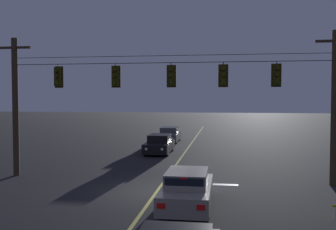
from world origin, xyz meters
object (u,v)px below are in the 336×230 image
Objects in this scene: traffic_light_left_inner at (115,76)px; traffic_light_rightmost at (277,75)px; traffic_light_right_inner at (223,75)px; traffic_light_leftmost at (58,77)px; car_oncoming_trailing at (169,135)px; car_oncoming_lead at (159,144)px; traffic_light_centre at (171,76)px; car_waiting_near_lane at (187,190)px.

traffic_light_left_inner is 7.94m from traffic_light_rightmost.
traffic_light_rightmost is at bearing 0.00° from traffic_light_right_inner.
traffic_light_left_inner is at bearing 0.00° from traffic_light_leftmost.
traffic_light_left_inner is 17.00m from car_oncoming_trailing.
traffic_light_right_inner is at bearing 180.00° from traffic_light_rightmost.
traffic_light_leftmost is at bearing 180.00° from traffic_light_right_inner.
traffic_light_rightmost reaches higher than car_oncoming_lead.
traffic_light_centre is 2.56m from traffic_light_right_inner.
traffic_light_left_inner reaches higher than car_oncoming_trailing.
traffic_light_centre and traffic_light_right_inner have the same top height.
traffic_light_right_inner is 0.28× the size of car_oncoming_trailing.
traffic_light_rightmost is (11.01, 0.00, 0.00)m from traffic_light_leftmost.
traffic_light_left_inner is 1.00× the size of traffic_light_centre.
traffic_light_centre is 0.28× the size of car_oncoming_trailing.
traffic_light_rightmost is 0.28× the size of car_oncoming_trailing.
traffic_light_right_inner is (8.49, 0.00, 0.00)m from traffic_light_leftmost.
car_waiting_near_lane is at bearing -106.49° from traffic_light_right_inner.
traffic_light_centre and traffic_light_rightmost have the same top height.
traffic_light_rightmost is at bearing -65.34° from car_oncoming_trailing.
traffic_light_centre is 1.00× the size of traffic_light_right_inner.
car_oncoming_lead is at bearing -87.82° from car_oncoming_trailing.
car_waiting_near_lane is (-3.84, -4.46, -4.57)m from traffic_light_rightmost.
car_oncoming_trailing is at bearing 106.97° from traffic_light_right_inner.
car_oncoming_lead is at bearing 67.73° from traffic_light_leftmost.
traffic_light_leftmost is 11.01m from traffic_light_rightmost.
traffic_light_leftmost reaches higher than car_oncoming_trailing.
traffic_light_leftmost is 0.28× the size of car_oncoming_trailing.
traffic_light_centre is at bearing 0.00° from traffic_light_left_inner.
traffic_light_leftmost is at bearing 180.00° from traffic_light_rightmost.
car_oncoming_lead is (-2.16, 9.21, -4.57)m from traffic_light_centre.
car_waiting_near_lane is (-1.32, -4.46, -4.57)m from traffic_light_right_inner.
traffic_light_leftmost is 1.00× the size of traffic_light_rightmost.
car_waiting_near_lane is 0.98× the size of car_oncoming_lead.
traffic_light_right_inner is (2.56, 0.00, 0.00)m from traffic_light_centre.
traffic_light_right_inner is at bearing 0.00° from traffic_light_leftmost.
car_oncoming_trailing is (0.42, 16.37, -4.57)m from traffic_light_left_inner.
traffic_light_leftmost and traffic_light_centre have the same top height.
traffic_light_left_inner reaches higher than car_oncoming_lead.
car_oncoming_lead is at bearing 128.19° from traffic_light_rightmost.
car_oncoming_trailing is (-5.00, 16.37, -4.57)m from traffic_light_right_inner.
car_waiting_near_lane is at bearing -47.38° from traffic_light_left_inner.
traffic_light_left_inner is 10.30m from car_oncoming_lead.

